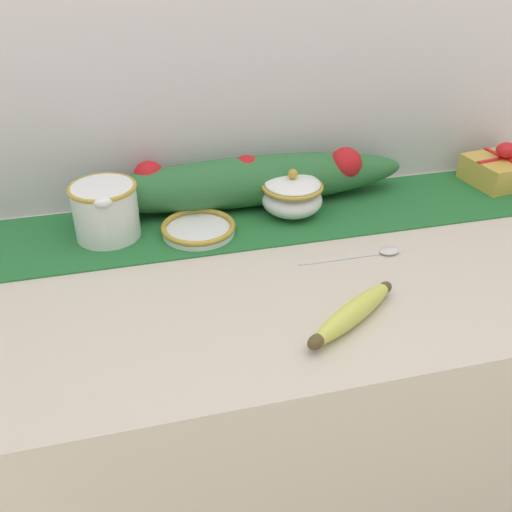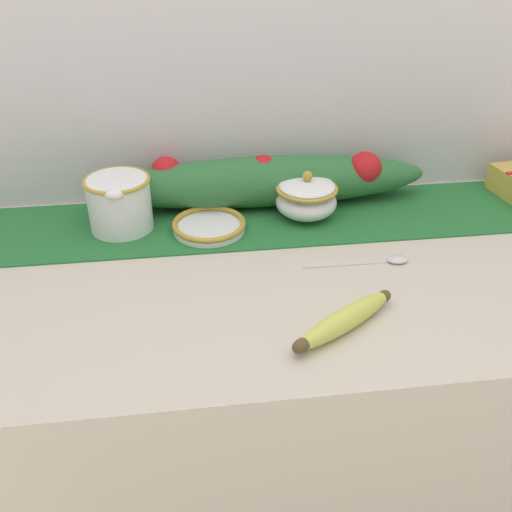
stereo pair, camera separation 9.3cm
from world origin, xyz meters
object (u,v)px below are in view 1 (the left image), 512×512
object	(u,v)px
gift_box	(502,169)
spoon	(382,252)
cream_pitcher	(105,209)
sugar_bowl	(292,195)
banana	(352,313)
small_dish	(198,229)

from	to	relation	value
gift_box	spoon	bearing A→B (deg)	-150.54
cream_pitcher	gift_box	world-z (taller)	cream_pitcher
spoon	sugar_bowl	bearing A→B (deg)	121.45
cream_pitcher	banana	distance (m)	0.50
sugar_bowl	spoon	xyz separation A→B (m)	(0.11, -0.19, -0.04)
cream_pitcher	spoon	size ratio (longest dim) A/B	0.77
cream_pitcher	sugar_bowl	distance (m)	0.36
small_dish	banana	xyz separation A→B (m)	(0.18, -0.32, 0.00)
banana	cream_pitcher	bearing A→B (deg)	134.04
banana	gift_box	world-z (taller)	gift_box
spoon	gift_box	xyz separation A→B (m)	(0.39, 0.22, 0.03)
sugar_bowl	cream_pitcher	bearing A→B (deg)	179.87
banana	spoon	xyz separation A→B (m)	(0.13, 0.17, -0.01)
small_dish	banana	bearing A→B (deg)	-60.92
small_dish	sugar_bowl	bearing A→B (deg)	9.63
cream_pitcher	small_dish	distance (m)	0.18
small_dish	cream_pitcher	bearing A→B (deg)	168.39
gift_box	small_dish	bearing A→B (deg)	-174.42
spoon	cream_pitcher	bearing A→B (deg)	158.82
sugar_bowl	banana	world-z (taller)	sugar_bowl
sugar_bowl	spoon	world-z (taller)	sugar_bowl
small_dish	banana	world-z (taller)	banana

